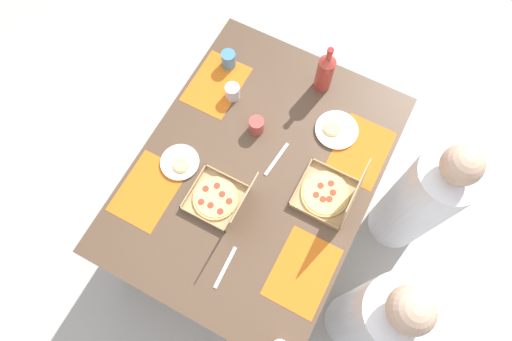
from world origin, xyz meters
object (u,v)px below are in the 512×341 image
(soda_bottle, at_px, (325,72))
(cup_clear_left, at_px, (229,59))
(diner_left_seat, at_px, (419,201))
(cup_dark, at_px, (256,125))
(plate_near_left, at_px, (336,130))
(plate_middle, at_px, (180,163))
(diner_right_seat, at_px, (373,317))
(pizza_box_corner_left, at_px, (221,199))
(cup_clear_right, at_px, (233,92))
(pizza_box_center, at_px, (331,194))

(soda_bottle, height_order, cup_clear_left, soda_bottle)
(diner_left_seat, bearing_deg, soda_bottle, -108.92)
(soda_bottle, height_order, cup_dark, soda_bottle)
(cup_clear_left, bearing_deg, plate_near_left, 82.08)
(plate_middle, relative_size, diner_left_seat, 0.17)
(cup_clear_left, xyz_separation_m, diner_right_seat, (0.83, 1.26, -0.27))
(pizza_box_corner_left, height_order, cup_dark, pizza_box_corner_left)
(cup_dark, bearing_deg, plate_middle, -35.73)
(plate_middle, xyz_separation_m, cup_dark, (-0.35, 0.25, 0.04))
(cup_clear_right, relative_size, cup_dark, 0.99)
(pizza_box_center, xyz_separation_m, diner_left_seat, (-0.30, 0.45, -0.30))
(pizza_box_center, xyz_separation_m, cup_clear_right, (-0.28, -0.70, -0.00))
(cup_clear_right, xyz_separation_m, diner_left_seat, (-0.02, 1.14, -0.30))
(plate_middle, distance_m, cup_clear_left, 0.64)
(soda_bottle, xyz_separation_m, cup_clear_right, (0.28, -0.39, -0.09))
(pizza_box_corner_left, relative_size, cup_clear_right, 3.36)
(pizza_box_corner_left, bearing_deg, cup_dark, -175.64)
(cup_dark, distance_m, diner_right_seat, 1.12)
(plate_near_left, xyz_separation_m, diner_right_seat, (0.74, 0.57, -0.23))
(plate_near_left, distance_m, cup_clear_left, 0.70)
(cup_dark, height_order, cup_clear_left, cup_clear_left)
(pizza_box_center, distance_m, soda_bottle, 0.64)
(pizza_box_center, xyz_separation_m, soda_bottle, (-0.56, -0.30, 0.08))
(diner_right_seat, bearing_deg, cup_clear_right, -120.16)
(pizza_box_center, distance_m, cup_clear_left, 0.92)
(pizza_box_corner_left, relative_size, plate_near_left, 1.33)
(cup_dark, height_order, diner_left_seat, diner_left_seat)
(pizza_box_center, height_order, diner_right_seat, diner_right_seat)
(soda_bottle, bearing_deg, cup_dark, -25.71)
(pizza_box_corner_left, distance_m, soda_bottle, 0.85)
(pizza_box_center, bearing_deg, cup_clear_right, -111.59)
(diner_right_seat, bearing_deg, diner_left_seat, 180.00)
(plate_middle, height_order, diner_right_seat, diner_right_seat)
(cup_clear_left, bearing_deg, diner_right_seat, 56.59)
(plate_near_left, bearing_deg, cup_clear_right, -83.03)
(pizza_box_center, distance_m, plate_middle, 0.77)
(soda_bottle, bearing_deg, pizza_box_corner_left, -10.83)
(pizza_box_corner_left, height_order, diner_left_seat, diner_left_seat)
(pizza_box_center, xyz_separation_m, cup_dark, (-0.16, -0.49, -0.00))
(pizza_box_corner_left, xyz_separation_m, cup_dark, (-0.43, -0.03, 0.00))
(cup_clear_left, height_order, diner_right_seat, diner_right_seat)
(pizza_box_corner_left, xyz_separation_m, diner_right_seat, (0.12, 0.91, -0.27))
(diner_left_seat, bearing_deg, pizza_box_corner_left, -57.91)
(soda_bottle, distance_m, diner_left_seat, 0.88)
(diner_right_seat, bearing_deg, cup_dark, -120.30)
(pizza_box_center, relative_size, cup_dark, 3.41)
(pizza_box_center, distance_m, diner_right_seat, 0.65)
(cup_dark, bearing_deg, cup_clear_left, -131.38)
(pizza_box_corner_left, xyz_separation_m, diner_left_seat, (-0.57, 0.91, -0.30))
(pizza_box_center, distance_m, diner_left_seat, 0.62)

